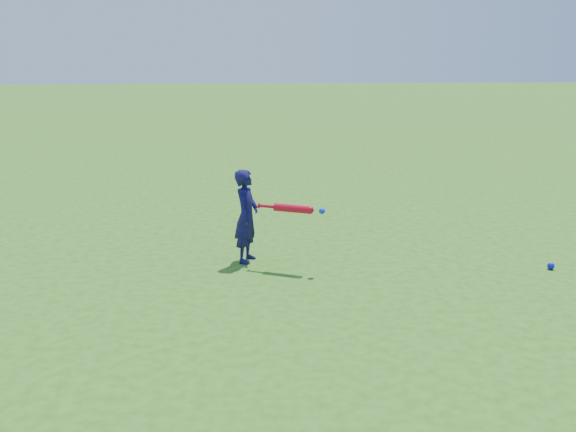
{
  "coord_description": "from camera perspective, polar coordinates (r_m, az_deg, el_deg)",
  "views": [
    {
      "loc": [
        -0.15,
        -7.49,
        2.35
      ],
      "look_at": [
        0.35,
        -0.68,
        0.58
      ],
      "focal_mm": 40.0,
      "sensor_mm": 36.0,
      "label": 1
    }
  ],
  "objects": [
    {
      "name": "ground",
      "position": [
        7.86,
        -2.95,
        -2.91
      ],
      "size": [
        80.0,
        80.0,
        0.0
      ],
      "primitive_type": "plane",
      "color": "#2B6618",
      "rests_on": "ground"
    },
    {
      "name": "child",
      "position": [
        7.25,
        -3.71,
        -0.01
      ],
      "size": [
        0.37,
        0.45,
        1.07
      ],
      "primitive_type": "imported",
      "rotation": [
        0.0,
        0.0,
        1.25
      ],
      "color": "#130F48",
      "rests_on": "ground"
    },
    {
      "name": "ground_ball_blue",
      "position": [
        7.68,
        22.33,
        -4.13
      ],
      "size": [
        0.08,
        0.08,
        0.08
      ],
      "primitive_type": "sphere",
      "color": "#0C10D1",
      "rests_on": "ground"
    },
    {
      "name": "bat_swing",
      "position": [
        6.96,
        0.64,
        0.65
      ],
      "size": [
        0.72,
        0.37,
        0.09
      ],
      "rotation": [
        0.0,
        0.0,
        -0.43
      ],
      "color": "red",
      "rests_on": "ground"
    }
  ]
}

